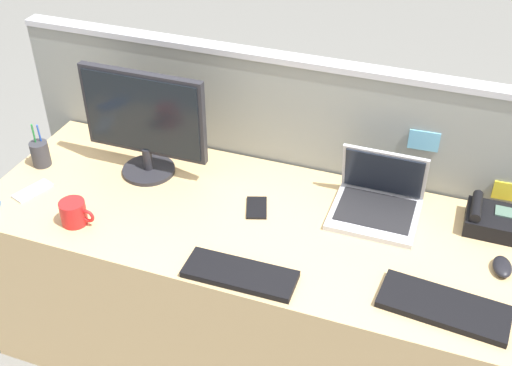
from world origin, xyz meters
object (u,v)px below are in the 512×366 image
Objects in this scene: keyboard_main at (444,307)px; computer_mouse_right_hand at (502,267)px; cell_phone_silver_slab at (33,191)px; coffee_mug at (74,213)px; desktop_monitor at (144,120)px; pen_cup at (40,153)px; cell_phone_black_slab at (257,208)px; desk_phone at (493,220)px; keyboard_spare at (240,274)px; laptop at (378,199)px.

computer_mouse_right_hand is at bearing 61.43° from keyboard_main.
cell_phone_silver_slab is 1.13× the size of coffee_mug.
computer_mouse_right_hand is 1.44m from coffee_mug.
cell_phone_silver_slab is 0.28m from coffee_mug.
pen_cup is at bearing -165.71° from desktop_monitor.
computer_mouse_right_hand is 0.85m from cell_phone_black_slab.
desktop_monitor is 0.50m from cell_phone_silver_slab.
keyboard_spare is at bearing -144.54° from desk_phone.
keyboard_main is (1.17, -0.35, -0.22)m from desktop_monitor.
pen_cup reaches higher than keyboard_spare.
computer_mouse_right_hand is 1.75m from pen_cup.
pen_cup is at bearing 140.66° from coffee_mug.
desktop_monitor reaches higher than coffee_mug.
laptop is 0.80× the size of keyboard_main.
cell_phone_black_slab is at bearing 32.44° from cell_phone_silver_slab.
pen_cup reaches higher than coffee_mug.
desktop_monitor reaches higher than pen_cup.
cell_phone_silver_slab is (-0.35, -0.27, -0.22)m from desktop_monitor.
cell_phone_black_slab is (-0.80, -0.18, -0.03)m from desk_phone.
cell_phone_black_slab is (0.48, -0.08, -0.22)m from desktop_monitor.
desktop_monitor is at bearing 14.29° from pen_cup.
laptop is at bearing 34.54° from cell_phone_silver_slab.
cell_phone_silver_slab is (0.07, -0.17, -0.05)m from pen_cup.
keyboard_spare is (-0.74, -0.52, -0.02)m from desk_phone.
pen_cup reaches higher than cell_phone_silver_slab.
keyboard_main is 1.06× the size of keyboard_spare.
cell_phone_silver_slab is (-0.90, 0.16, -0.01)m from keyboard_spare.
desk_phone is at bearing 32.17° from cell_phone_silver_slab.
laptop is at bearing 3.72° from desktop_monitor.
keyboard_main is 2.62× the size of cell_phone_silver_slab.
keyboard_spare is at bearing 9.57° from cell_phone_silver_slab.
coffee_mug reaches higher than keyboard_spare.
desktop_monitor is at bearing 168.23° from keyboard_main.
desk_phone is at bearing 6.69° from pen_cup.
desk_phone reaches higher than computer_mouse_right_hand.
keyboard_main is 3.83× the size of computer_mouse_right_hand.
pen_cup is 1.51× the size of cell_phone_black_slab.
coffee_mug is at bearing -39.34° from pen_cup.
desktop_monitor reaches higher than keyboard_spare.
laptop is 1.62× the size of pen_cup.
computer_mouse_right_hand is at bearing -5.07° from desktop_monitor.
laptop is 1.56× the size of desk_phone.
coffee_mug is at bearing -156.12° from laptop.
desktop_monitor is 3.37× the size of cell_phone_silver_slab.
desk_phone is at bearing 34.47° from keyboard_spare.
cell_phone_silver_slab is at bearing 169.11° from keyboard_spare.
coffee_mug is (-0.64, 0.05, 0.03)m from keyboard_spare.
pen_cup is at bearing 133.26° from cell_phone_silver_slab.
keyboard_main is at bearing 16.54° from cell_phone_silver_slab.
desktop_monitor is at bearing 166.91° from computer_mouse_right_hand.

